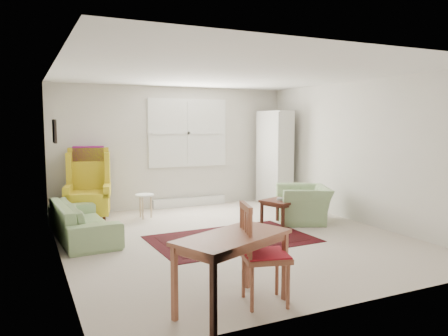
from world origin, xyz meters
name	(u,v)px	position (x,y,z in m)	size (l,w,h in m)	color
room	(228,155)	(0.02, 0.21, 1.26)	(5.04, 5.54, 2.51)	beige
rug	(232,238)	(-0.06, -0.10, 0.01)	(2.40, 1.54, 0.02)	black
sofa	(82,214)	(-2.10, 0.92, 0.38)	(1.91, 0.75, 0.77)	#84A46D
armchair	(303,200)	(1.62, 0.42, 0.38)	(0.98, 0.86, 0.77)	#84A46D
wingback_chair	(88,183)	(-1.83, 2.23, 0.67)	(0.77, 0.81, 1.33)	gold
coffee_table	(280,212)	(1.11, 0.39, 0.22)	(0.54, 0.54, 0.44)	#461F15
stool	(145,206)	(-0.87, 1.90, 0.23)	(0.34, 0.34, 0.46)	white
cabinet	(275,158)	(2.10, 2.17, 1.01)	(0.42, 0.81, 2.02)	silver
desk	(233,272)	(-1.15, -2.35, 0.36)	(1.14, 0.57, 0.72)	#98573D
desk_chair	(265,254)	(-0.80, -2.35, 0.50)	(0.44, 0.44, 1.00)	#98573D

